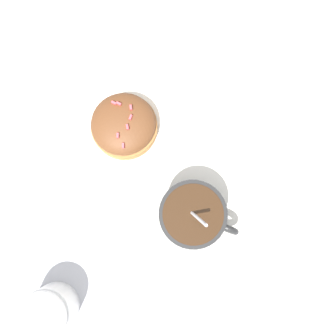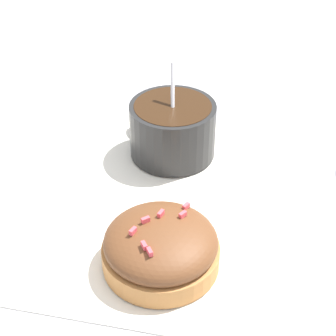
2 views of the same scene
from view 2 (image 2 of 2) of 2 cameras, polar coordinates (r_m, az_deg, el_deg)
ground_plane at (r=0.54m, az=0.01°, el=-3.59°), size 3.00×3.00×0.00m
paper_napkin at (r=0.53m, az=0.01°, el=-3.47°), size 0.31×0.31×0.00m
coffee_cup at (r=0.58m, az=0.42°, el=4.20°), size 0.10×0.09×0.10m
frosted_pastry at (r=0.46m, az=-0.74°, el=-7.99°), size 0.10×0.10×0.05m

